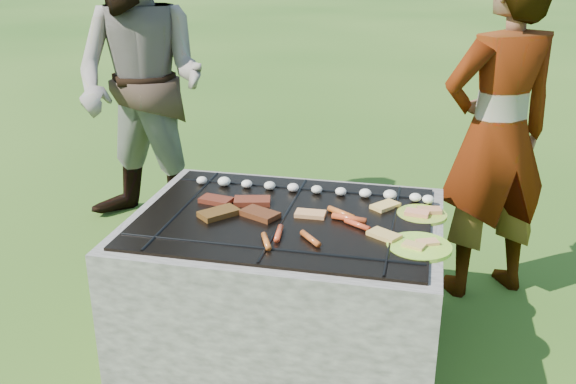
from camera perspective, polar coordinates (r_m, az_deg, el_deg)
name	(u,v)px	position (r m, az deg, el deg)	size (l,w,h in m)	color
lawn	(286,339)	(3.00, -0.22, -12.92)	(60.00, 60.00, 0.00)	#204A12
fire_pit	(285,284)	(2.85, -0.22, -8.22)	(1.30, 1.00, 0.62)	gray
mushrooms	(317,189)	(2.93, 2.58, 0.24)	(1.11, 0.07, 0.04)	silver
pork_slabs	(238,208)	(2.76, -4.47, -1.39)	(0.40, 0.31, 0.02)	maroon
sausages	(321,226)	(2.58, 2.99, -3.05)	(0.41, 0.44, 0.03)	orange
bread_on_grate	(358,218)	(2.68, 6.28, -2.27)	(0.46, 0.43, 0.02)	tan
plate_far	(422,214)	(2.78, 11.82, -1.93)	(0.28, 0.28, 0.03)	yellow
plate_near	(419,247)	(2.49, 11.59, -4.77)	(0.25, 0.25, 0.03)	#CFFF3C
cook	(497,136)	(3.23, 18.10, 4.77)	(0.60, 0.39, 1.65)	#A29187
bystander	(141,84)	(3.94, -12.93, 9.33)	(0.88, 0.68, 1.81)	gray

